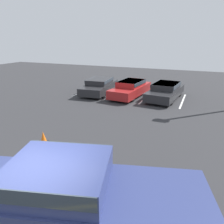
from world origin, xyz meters
name	(u,v)px	position (x,y,z in m)	size (l,w,h in m)	color
ground_plane	(41,221)	(0.00, 0.00, 0.00)	(60.00, 60.00, 0.00)	#2D2D30
stall_stripe_a	(84,91)	(-6.10, 13.01, 0.00)	(0.12, 4.17, 0.01)	white
stall_stripe_b	(114,94)	(-3.34, 13.01, 0.00)	(0.12, 4.17, 0.01)	white
stall_stripe_c	(146,97)	(-0.58, 13.01, 0.00)	(0.12, 4.17, 0.01)	white
stall_stripe_d	(183,101)	(2.18, 13.01, 0.00)	(0.12, 4.17, 0.01)	white
pickup_truck	(74,198)	(0.93, 0.16, 0.91)	(6.49, 3.65, 1.80)	navy
parked_sedan_a	(99,85)	(-4.59, 12.93, 0.65)	(2.28, 4.91, 1.20)	#232326
parked_sedan_b	(131,88)	(-1.83, 12.87, 0.66)	(2.22, 4.88, 1.23)	maroon
parked_sedan_c	(166,90)	(0.86, 13.13, 0.65)	(2.32, 4.89, 1.20)	#232326
traffic_cone	(43,138)	(-2.83, 3.59, 0.24)	(0.36, 0.36, 0.52)	black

